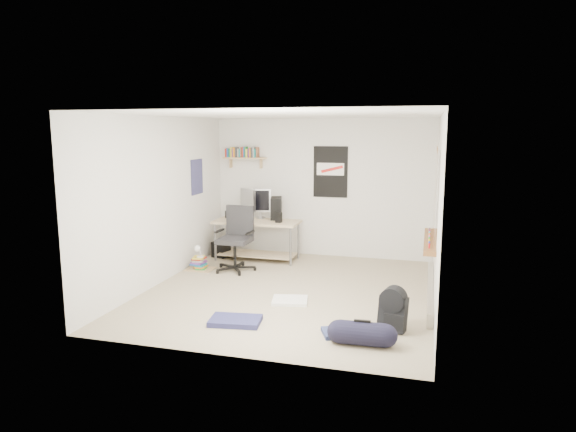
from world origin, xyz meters
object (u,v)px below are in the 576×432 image
(desk, at_px, (257,240))
(office_chair, at_px, (235,241))
(backpack, at_px, (393,314))
(duffel_bag, at_px, (362,333))
(book_stack, at_px, (200,261))

(desk, height_order, office_chair, office_chair)
(desk, xyz_separation_m, backpack, (2.58, -2.70, -0.16))
(duffel_bag, bearing_deg, office_chair, 133.31)
(office_chair, xyz_separation_m, duffel_bag, (2.41, -2.42, -0.35))
(backpack, relative_size, book_stack, 0.95)
(office_chair, bearing_deg, desk, 84.58)
(duffel_bag, height_order, book_stack, duffel_bag)
(duffel_bag, bearing_deg, book_stack, 140.66)
(desk, relative_size, backpack, 3.67)
(backpack, xyz_separation_m, duffel_bag, (-0.29, -0.51, -0.06))
(desk, height_order, backpack, desk)
(backpack, distance_m, duffel_bag, 0.59)
(office_chair, bearing_deg, backpack, -32.37)
(book_stack, bearing_deg, office_chair, 9.09)
(office_chair, xyz_separation_m, backpack, (2.70, -1.91, -0.29))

